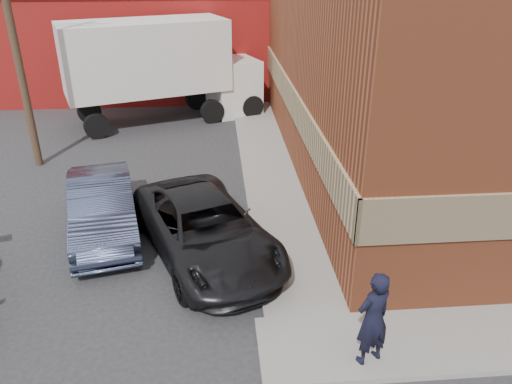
# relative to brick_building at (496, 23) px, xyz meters

# --- Properties ---
(ground) EXTENTS (90.00, 90.00, 0.00)m
(ground) POSITION_rel_brick_building_xyz_m (-8.50, -9.00, -4.68)
(ground) COLOR #28282B
(ground) RESTS_ON ground
(brick_building) EXTENTS (14.25, 18.25, 9.36)m
(brick_building) POSITION_rel_brick_building_xyz_m (0.00, 0.00, 0.00)
(brick_building) COLOR brown
(brick_building) RESTS_ON ground
(sidewalk_west) EXTENTS (1.80, 18.00, 0.12)m
(sidewalk_west) POSITION_rel_brick_building_xyz_m (-7.90, 0.00, -4.62)
(sidewalk_west) COLOR gray
(sidewalk_west) RESTS_ON ground
(warehouse) EXTENTS (16.30, 8.30, 5.60)m
(warehouse) POSITION_rel_brick_building_xyz_m (-14.50, 11.00, -1.87)
(warehouse) COLOR maroon
(warehouse) RESTS_ON ground
(utility_pole) EXTENTS (2.00, 0.26, 9.00)m
(utility_pole) POSITION_rel_brick_building_xyz_m (-16.00, 0.00, 0.06)
(utility_pole) COLOR #4A3425
(utility_pole) RESTS_ON ground
(man) EXTENTS (0.82, 0.69, 1.91)m
(man) POSITION_rel_brick_building_xyz_m (-7.00, -10.31, -3.61)
(man) COLOR black
(man) RESTS_ON sidewalk_south
(sedan) EXTENTS (2.59, 4.91, 1.54)m
(sedan) POSITION_rel_brick_building_xyz_m (-12.74, -5.03, -3.91)
(sedan) COLOR #313852
(sedan) RESTS_ON ground
(suv_a) EXTENTS (4.32, 6.00, 1.52)m
(suv_a) POSITION_rel_brick_building_xyz_m (-10.00, -6.37, -3.92)
(suv_a) COLOR black
(suv_a) RESTS_ON ground
(box_truck) EXTENTS (9.13, 5.37, 4.33)m
(box_truck) POSITION_rel_brick_building_xyz_m (-11.70, 4.84, -2.19)
(box_truck) COLOR white
(box_truck) RESTS_ON ground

